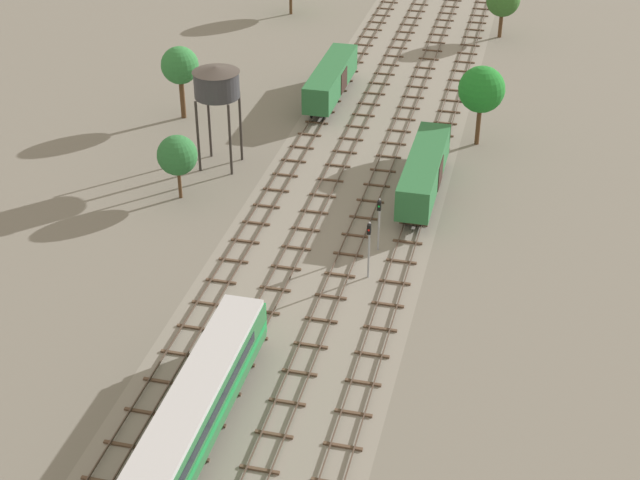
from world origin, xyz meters
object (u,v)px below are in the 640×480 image
Objects in this scene: diesel_railcar_left_nearest at (193,414)px; freight_boxcar_centre_near at (424,170)px; freight_boxcar_far_left_mid at (331,78)px; signal_post_nearest at (369,243)px; water_tower at (217,83)px; signal_post_near at (379,218)px.

freight_boxcar_centre_near is at bearing 76.07° from diesel_railcar_left_nearest.
freight_boxcar_centre_near and freight_boxcar_far_left_mid have the same top height.
signal_post_nearest is (-2.13, -14.00, 0.64)m from freight_boxcar_centre_near.
water_tower is (-6.38, -17.57, 5.67)m from freight_boxcar_far_left_mid.
signal_post_near is (10.62, -28.95, 0.52)m from freight_boxcar_far_left_mid.
water_tower is (-19.14, 1.44, 5.67)m from freight_boxcar_centre_near.
diesel_railcar_left_nearest reaches higher than freight_boxcar_centre_near.
diesel_railcar_left_nearest is 53.50m from freight_boxcar_far_left_mid.
signal_post_near is at bearing 75.34° from diesel_railcar_left_nearest.
freight_boxcar_far_left_mid is (-12.76, 19.02, 0.00)m from freight_boxcar_centre_near.
signal_post_near is at bearing 90.00° from signal_post_nearest.
freight_boxcar_far_left_mid is at bearing 123.85° from freight_boxcar_centre_near.
freight_boxcar_centre_near is 1.45× the size of water_tower.
diesel_railcar_left_nearest is 35.36m from freight_boxcar_centre_near.
water_tower is at bearing 137.75° from signal_post_nearest.
diesel_railcar_left_nearest is at bearing -85.45° from freight_boxcar_far_left_mid.
diesel_railcar_left_nearest is 1.46× the size of freight_boxcar_far_left_mid.
signal_post_nearest is 1.05× the size of signal_post_near.
signal_post_nearest is at bearing 72.57° from diesel_railcar_left_nearest.
water_tower is at bearing 146.21° from signal_post_near.
diesel_railcar_left_nearest reaches higher than freight_boxcar_far_left_mid.
diesel_railcar_left_nearest is at bearing -107.43° from signal_post_nearest.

